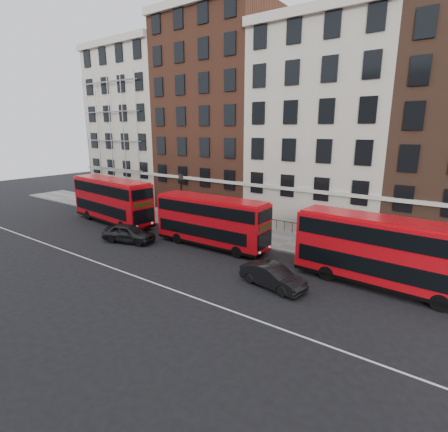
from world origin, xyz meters
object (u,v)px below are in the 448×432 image
Objects in this scene: bus_b at (211,220)px; car_front at (273,276)px; bus_c at (383,251)px; bus_a at (112,199)px; car_rear at (129,233)px.

bus_b is 2.32× the size of car_front.
bus_c reaches higher than bus_b.
bus_b is 8.76m from car_front.
bus_b is 13.04m from bus_c.
bus_a is 2.41× the size of car_rear.
bus_a is 7.39m from car_rear.
bus_b is at bearing 6.23° from bus_a.
bus_a is at bearing 46.50° from car_rear.
bus_a is 25.91m from bus_c.
bus_c is at bearing -44.00° from car_front.
bus_c is 6.74m from car_front.
bus_c reaches higher than car_front.
bus_a is 12.88m from bus_b.
car_front is (20.61, -3.83, -1.74)m from bus_a.
bus_c is at bearing -97.46° from car_rear.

